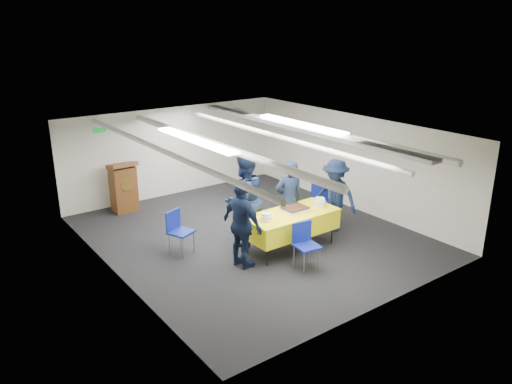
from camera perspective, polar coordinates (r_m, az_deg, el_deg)
ground at (r=10.75m, az=-0.44°, el=-4.98°), size 7.00×7.00×0.00m
room_shell at (r=10.53m, az=-1.36°, el=4.93°), size 6.00×7.00×2.30m
serving_table at (r=9.97m, az=4.02°, el=-3.50°), size 1.93×0.87×0.77m
sheet_cake at (r=9.96m, az=4.47°, el=-1.97°), size 0.52×0.40×0.09m
plate_stack_left at (r=9.44m, az=1.19°, el=-2.91°), size 0.23×0.23×0.16m
plate_stack_right at (r=10.28m, az=7.30°, el=-1.17°), size 0.24×0.24×0.17m
podium at (r=12.35m, az=-14.90°, el=0.61°), size 0.62×0.53×1.25m
chair_near at (r=9.26m, az=5.58°, el=-5.54°), size 0.48×0.48×0.87m
chair_right at (r=11.40m, az=7.26°, el=-0.84°), size 0.59×0.59×0.87m
chair_left at (r=9.90m, az=-8.96°, el=-4.02°), size 0.55×0.55×0.87m
sailor_a at (r=10.43m, az=3.78°, el=-0.86°), size 0.71×0.58×1.67m
sailor_b at (r=10.03m, az=-1.35°, el=-0.87°), size 1.00×0.82×1.92m
sailor_c at (r=9.12m, az=-1.56°, el=-3.75°), size 0.51×1.02×1.68m
sailor_d at (r=10.91m, az=9.00°, el=-0.36°), size 0.86×1.16×1.59m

